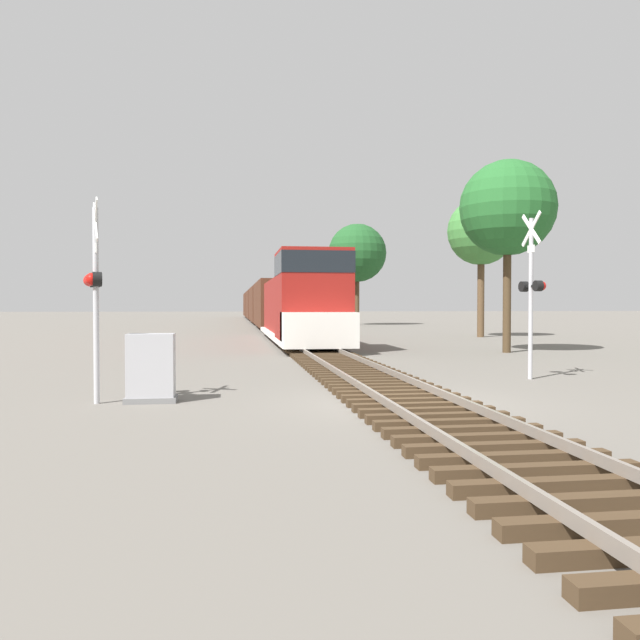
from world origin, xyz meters
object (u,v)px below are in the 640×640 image
at_px(crossing_signal_far, 532,288).
at_px(tree_far_right, 508,209).
at_px(crossing_signal_near, 94,286).
at_px(tree_mid_background, 481,232).
at_px(tree_deep_background, 357,253).
at_px(relay_cabinet, 151,368).
at_px(freight_train, 264,305).

relative_size(crossing_signal_far, tree_far_right, 0.56).
distance_m(crossing_signal_near, tree_mid_background, 31.77).
distance_m(crossing_signal_far, tree_mid_background, 24.02).
xyz_separation_m(tree_far_right, tree_deep_background, (1.21, 38.63, 1.28)).
bearing_deg(tree_deep_background, relay_cabinet, -106.29).
height_order(crossing_signal_far, relay_cabinet, crossing_signal_far).
relative_size(tree_far_right, tree_deep_background, 0.79).
height_order(crossing_signal_far, tree_far_right, tree_far_right).
distance_m(relay_cabinet, tree_far_right, 19.09).
height_order(crossing_signal_far, tree_deep_background, tree_deep_background).
distance_m(tree_mid_background, tree_deep_background, 25.88).
bearing_deg(tree_deep_background, crossing_signal_near, -107.44).
xyz_separation_m(crossing_signal_near, tree_deep_background, (15.97, 50.84, 5.09)).
relative_size(freight_train, tree_far_right, 10.58).
relative_size(crossing_signal_near, relay_cabinet, 2.92).
height_order(tree_far_right, tree_mid_background, tree_mid_background).
bearing_deg(tree_mid_background, relay_cabinet, -125.37).
xyz_separation_m(crossing_signal_near, tree_mid_background, (18.94, 25.14, 4.35)).
xyz_separation_m(freight_train, crossing_signal_far, (4.69, -52.62, 0.44)).
bearing_deg(tree_mid_background, tree_deep_background, 96.58).
xyz_separation_m(crossing_signal_far, tree_deep_background, (4.83, 48.01, 5.02)).
distance_m(freight_train, tree_deep_background, 11.91).
xyz_separation_m(tree_far_right, tree_mid_background, (4.18, 12.92, 0.55)).
relative_size(freight_train, tree_mid_background, 9.79).
bearing_deg(crossing_signal_near, crossing_signal_far, 88.59).
distance_m(relay_cabinet, tree_mid_background, 31.36).
relative_size(freight_train, crossing_signal_far, 19.05).
distance_m(crossing_signal_near, crossing_signal_far, 11.49).
bearing_deg(freight_train, crossing_signal_near, -96.63).
height_order(freight_train, tree_deep_background, tree_deep_background).
xyz_separation_m(tree_mid_background, tree_deep_background, (-2.96, 25.70, 0.74)).
bearing_deg(relay_cabinet, freight_train, 84.52).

